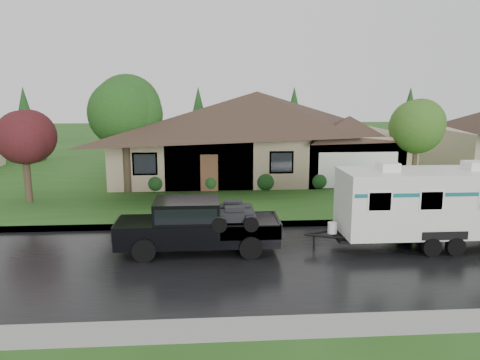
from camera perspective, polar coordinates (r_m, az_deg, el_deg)
The scene contains 11 objects.
ground at distance 18.22m, azimuth 0.42°, elevation -7.68°, with size 140.00×140.00×0.00m, color #265019.
road at distance 16.34m, azimuth 0.98°, elevation -9.88°, with size 140.00×8.00×0.01m, color black.
curb at distance 20.34m, azimuth -0.09°, elevation -5.47°, with size 140.00×0.50×0.15m, color gray.
lawn at distance 32.75m, azimuth -1.66°, elevation 0.78°, with size 140.00×26.00×0.15m, color #265019.
house_main at distance 31.35m, azimuth 2.62°, elevation 6.80°, with size 19.44×10.80×6.90m.
tree_left_green at distance 26.65m, azimuth -13.89°, elevation 7.89°, with size 3.85×3.85×6.36m.
tree_red at distance 25.96m, azimuth -24.83°, elevation 4.63°, with size 2.86×2.86×4.74m.
tree_right_green at distance 29.04m, azimuth 20.71°, elevation 6.38°, with size 3.25×3.25×5.38m.
shrub_row at distance 27.22m, azimuth 3.07°, elevation -0.06°, with size 13.60×1.00×1.00m.
pickup_truck at distance 17.10m, azimuth -5.50°, elevation -5.33°, with size 5.81×2.21×1.94m.
travel_trailer at distance 18.87m, azimuth 22.28°, elevation -2.48°, with size 7.16×2.52×3.21m.
Camera 1 is at (-1.37, -17.22, 5.78)m, focal length 35.00 mm.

